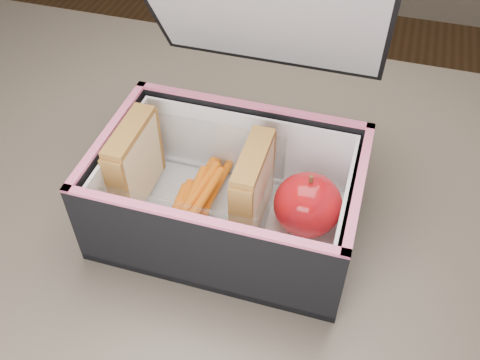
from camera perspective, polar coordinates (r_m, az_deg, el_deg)
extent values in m
cube|color=brown|center=(0.62, -1.02, -6.03)|extent=(1.20, 0.80, 0.03)
cube|color=#382D26|center=(1.30, -19.66, 1.05)|extent=(0.05, 0.05, 0.72)
cube|color=black|center=(0.60, 2.65, 16.24)|extent=(0.27, 0.10, 0.15)
cube|color=beige|center=(0.60, -11.75, 1.80)|extent=(0.01, 0.08, 0.09)
cube|color=#D87178|center=(0.60, -11.08, 1.43)|extent=(0.01, 0.08, 0.08)
cube|color=beige|center=(0.60, -10.49, 1.54)|extent=(0.01, 0.08, 0.09)
cube|color=brown|center=(0.57, -11.79, 5.13)|extent=(0.02, 0.09, 0.01)
cube|color=beige|center=(0.56, 0.63, -0.86)|extent=(0.01, 0.08, 0.09)
cube|color=#D87178|center=(0.56, 1.34, -1.26)|extent=(0.01, 0.08, 0.08)
cube|color=beige|center=(0.56, 2.06, -1.16)|extent=(0.01, 0.08, 0.09)
cube|color=brown|center=(0.53, 1.43, 2.54)|extent=(0.02, 0.09, 0.01)
cylinder|color=#DB5E13|center=(0.62, -2.27, -0.27)|extent=(0.01, 0.08, 0.01)
cylinder|color=#DB5E13|center=(0.58, -6.15, -2.95)|extent=(0.02, 0.08, 0.01)
cylinder|color=#DB5E13|center=(0.58, -3.67, -1.50)|extent=(0.02, 0.08, 0.01)
cylinder|color=#DB5E13|center=(0.59, -6.68, -3.88)|extent=(0.02, 0.08, 0.01)
cylinder|color=#DB5E13|center=(0.58, -6.99, -3.36)|extent=(0.01, 0.08, 0.01)
cylinder|color=#DB5E13|center=(0.59, -4.15, -0.72)|extent=(0.02, 0.08, 0.01)
cylinder|color=#DB5E13|center=(0.62, -2.98, -0.19)|extent=(0.02, 0.08, 0.01)
cylinder|color=#DB5E13|center=(0.61, -4.38, -0.21)|extent=(0.02, 0.08, 0.01)
cylinder|color=#DB5E13|center=(0.58, -5.08, -1.45)|extent=(0.01, 0.08, 0.01)
cylinder|color=#DB5E13|center=(0.61, -3.06, -1.16)|extent=(0.02, 0.08, 0.01)
cube|color=white|center=(0.59, 6.58, -4.82)|extent=(0.08, 0.08, 0.01)
ellipsoid|color=maroon|center=(0.56, 7.23, -2.62)|extent=(0.08, 0.08, 0.07)
cylinder|color=#4D321B|center=(0.53, 7.59, 0.04)|extent=(0.00, 0.01, 0.01)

